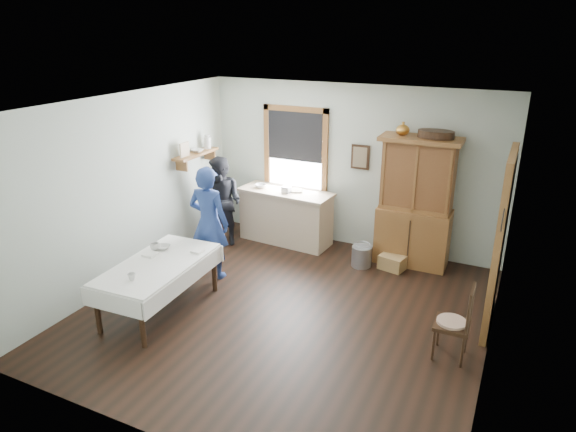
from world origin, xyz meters
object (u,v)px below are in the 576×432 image
Objects in this scene: china_hutch at (415,203)px; spindle_chair at (453,321)px; wicker_basket at (392,262)px; work_counter at (286,216)px; dining_table at (160,287)px; woman_blue at (209,227)px; figure_dark at (222,205)px; pail at (361,256)px.

china_hutch is 2.21× the size of spindle_chair.
spindle_chair reaches higher than wicker_basket.
dining_table is at bearing -95.62° from work_counter.
spindle_chair is 3.62m from woman_blue.
figure_dark is at bearing 101.24° from dining_table.
figure_dark reaches higher than spindle_chair.
pail reaches higher than wicker_basket.
figure_dark is (-2.89, -0.26, 0.59)m from wicker_basket.
dining_table is at bearing -134.18° from wicker_basket.
spindle_chair is at bearing 168.51° from woman_blue.
wicker_basket is (-0.20, -0.35, -0.90)m from china_hutch.
woman_blue is 1.22m from figure_dark.
woman_blue is (-0.44, -1.65, 0.33)m from work_counter.
wicker_basket is (1.96, -0.28, -0.35)m from work_counter.
dining_table is at bearing -129.32° from pail.
pail is (1.98, 2.41, -0.18)m from dining_table.
china_hutch is at bearing 14.54° from figure_dark.
figure_dark is at bearing -145.61° from work_counter.
figure_dark is at bearing -176.15° from pail.
woman_blue is at bearing -146.62° from pail.
china_hutch is at bearing 34.11° from pail.
work_counter is at bearing 80.18° from dining_table.
spindle_chair is 2.79× the size of pail.
woman_blue is at bearing 170.46° from spindle_chair.
work_counter reaches higher than spindle_chair.
dining_table is at bearing -171.54° from spindle_chair.
figure_dark is at bearing -69.43° from woman_blue.
woman_blue is 1.12× the size of figure_dark.
wicker_basket is 0.24× the size of woman_blue.
work_counter is 1.76× the size of spindle_chair.
figure_dark reaches higher than pail.
dining_table is at bearing -133.37° from china_hutch.
pail is 0.21× the size of woman_blue.
china_hutch is at bearing 6.17° from work_counter.
china_hutch is 0.99m from wicker_basket.
wicker_basket is at bearing -153.23° from woman_blue.
work_counter is at bearing -178.68° from china_hutch.
woman_blue is at bearing -100.82° from work_counter.
pail is (-1.63, 1.81, -0.29)m from spindle_chair.
pail is at bearing 50.68° from dining_table.
woman_blue is (0.04, 1.14, 0.44)m from dining_table.
pail is 2.40m from woman_blue.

